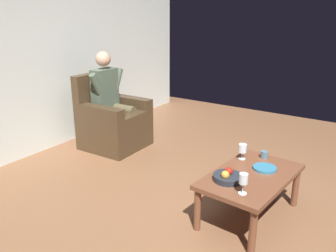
# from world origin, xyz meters

# --- Properties ---
(ground_plane) EXTENTS (7.21, 7.21, 0.00)m
(ground_plane) POSITION_xyz_m (0.00, 0.00, 0.00)
(ground_plane) COLOR brown
(wall_back) EXTENTS (6.41, 0.06, 2.67)m
(wall_back) POSITION_xyz_m (0.00, -2.76, 1.33)
(wall_back) COLOR silver
(wall_back) RESTS_ON ground
(armchair) EXTENTS (0.77, 0.77, 1.01)m
(armchair) POSITION_xyz_m (-0.76, -2.05, 0.34)
(armchair) COLOR #43321F
(armchair) RESTS_ON ground
(person_seated) EXTENTS (0.63, 0.56, 1.30)m
(person_seated) POSITION_xyz_m (-0.76, -2.05, 0.69)
(person_seated) COLOR #4D5C4B
(person_seated) RESTS_ON ground
(coffee_table) EXTENTS (1.07, 0.70, 0.43)m
(coffee_table) POSITION_xyz_m (-0.12, 0.18, 0.37)
(coffee_table) COLOR brown
(coffee_table) RESTS_ON ground
(wine_glass_near) EXTENTS (0.07, 0.07, 0.17)m
(wine_glass_near) POSITION_xyz_m (0.24, 0.25, 0.55)
(wine_glass_near) COLOR silver
(wine_glass_near) RESTS_ON coffee_table
(wine_glass_far) EXTENTS (0.08, 0.08, 0.15)m
(wine_glass_far) POSITION_xyz_m (-0.39, -0.02, 0.53)
(wine_glass_far) COLOR silver
(wine_glass_far) RESTS_ON coffee_table
(fruit_bowl) EXTENTS (0.25, 0.25, 0.11)m
(fruit_bowl) POSITION_xyz_m (0.10, 0.05, 0.46)
(fruit_bowl) COLOR #242932
(fruit_bowl) RESTS_ON coffee_table
(decorative_dish) EXTENTS (0.21, 0.21, 0.02)m
(decorative_dish) POSITION_xyz_m (-0.29, 0.24, 0.44)
(decorative_dish) COLOR teal
(decorative_dish) RESTS_ON coffee_table
(candle_jar) EXTENTS (0.07, 0.07, 0.07)m
(candle_jar) POSITION_xyz_m (-0.54, 0.15, 0.47)
(candle_jar) COLOR slate
(candle_jar) RESTS_ON coffee_table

